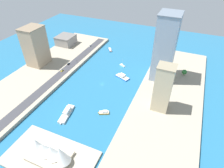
{
  "coord_description": "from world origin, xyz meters",
  "views": [
    {
      "loc": [
        -85.72,
        168.28,
        139.6
      ],
      "look_at": [
        -14.9,
        4.05,
        6.56
      ],
      "focal_mm": 30.6,
      "sensor_mm": 36.0,
      "label": 1
    }
  ],
  "objects_px": {
    "patrol_launch_navy": "(110,50)",
    "van_white": "(90,46)",
    "apartment_midrise_tan": "(35,46)",
    "suv_black": "(68,64)",
    "tower_tall_glass": "(165,48)",
    "traffic_light_waterfront": "(77,62)",
    "catamaran_blue": "(122,77)",
    "taxi_yellow_cab": "(62,71)",
    "water_taxi_orange": "(104,112)",
    "office_block_beige": "(163,88)",
    "sailboat_small_white": "(122,65)",
    "opera_landmark": "(49,152)",
    "ferry_white_commuter": "(66,113)",
    "carpark_squat_concrete": "(66,40)"
  },
  "relations": [
    {
      "from": "catamaran_blue",
      "to": "patrol_launch_navy",
      "type": "height_order",
      "value": "catamaran_blue"
    },
    {
      "from": "office_block_beige",
      "to": "traffic_light_waterfront",
      "type": "relative_size",
      "value": 7.65
    },
    {
      "from": "water_taxi_orange",
      "to": "sailboat_small_white",
      "type": "xyz_separation_m",
      "value": [
        15.74,
        -93.81,
        -0.16
      ]
    },
    {
      "from": "water_taxi_orange",
      "to": "office_block_beige",
      "type": "height_order",
      "value": "office_block_beige"
    },
    {
      "from": "office_block_beige",
      "to": "catamaran_blue",
      "type": "bearing_deg",
      "value": -35.75
    },
    {
      "from": "carpark_squat_concrete",
      "to": "van_white",
      "type": "xyz_separation_m",
      "value": [
        -40.35,
        -8.3,
        -6.27
      ]
    },
    {
      "from": "carpark_squat_concrete",
      "to": "van_white",
      "type": "distance_m",
      "value": 41.67
    },
    {
      "from": "ferry_white_commuter",
      "to": "taxi_yellow_cab",
      "type": "bearing_deg",
      "value": -51.97
    },
    {
      "from": "tower_tall_glass",
      "to": "carpark_squat_concrete",
      "type": "bearing_deg",
      "value": -11.76
    },
    {
      "from": "patrol_launch_navy",
      "to": "traffic_light_waterfront",
      "type": "distance_m",
      "value": 67.74
    },
    {
      "from": "catamaran_blue",
      "to": "tower_tall_glass",
      "type": "height_order",
      "value": "tower_tall_glass"
    },
    {
      "from": "taxi_yellow_cab",
      "to": "water_taxi_orange",
      "type": "bearing_deg",
      "value": 151.24
    },
    {
      "from": "ferry_white_commuter",
      "to": "opera_landmark",
      "type": "height_order",
      "value": "opera_landmark"
    },
    {
      "from": "ferry_white_commuter",
      "to": "traffic_light_waterfront",
      "type": "distance_m",
      "value": 93.04
    },
    {
      "from": "tower_tall_glass",
      "to": "traffic_light_waterfront",
      "type": "xyz_separation_m",
      "value": [
        111.62,
        15.42,
        -35.13
      ]
    },
    {
      "from": "tower_tall_glass",
      "to": "water_taxi_orange",
      "type": "bearing_deg",
      "value": 64.98
    },
    {
      "from": "tower_tall_glass",
      "to": "van_white",
      "type": "xyz_separation_m",
      "value": [
        122.8,
        -42.27,
        -38.5
      ]
    },
    {
      "from": "catamaran_blue",
      "to": "suv_black",
      "type": "distance_m",
      "value": 78.45
    },
    {
      "from": "office_block_beige",
      "to": "carpark_squat_concrete",
      "type": "bearing_deg",
      "value": -27.37
    },
    {
      "from": "taxi_yellow_cab",
      "to": "opera_landmark",
      "type": "relative_size",
      "value": 0.12
    },
    {
      "from": "water_taxi_orange",
      "to": "opera_landmark",
      "type": "relative_size",
      "value": 0.31
    },
    {
      "from": "water_taxi_orange",
      "to": "apartment_midrise_tan",
      "type": "xyz_separation_m",
      "value": [
        122.98,
        -49.59,
        28.0
      ]
    },
    {
      "from": "catamaran_blue",
      "to": "apartment_midrise_tan",
      "type": "xyz_separation_m",
      "value": [
        117.19,
        17.36,
        27.67
      ]
    },
    {
      "from": "office_block_beige",
      "to": "suv_black",
      "type": "height_order",
      "value": "office_block_beige"
    },
    {
      "from": "ferry_white_commuter",
      "to": "suv_black",
      "type": "xyz_separation_m",
      "value": [
        50.24,
        -79.46,
        2.43
      ]
    },
    {
      "from": "office_block_beige",
      "to": "taxi_yellow_cab",
      "type": "height_order",
      "value": "office_block_beige"
    },
    {
      "from": "ferry_white_commuter",
      "to": "tower_tall_glass",
      "type": "bearing_deg",
      "value": -126.07
    },
    {
      "from": "apartment_midrise_tan",
      "to": "suv_black",
      "type": "distance_m",
      "value": 48.04
    },
    {
      "from": "suv_black",
      "to": "ferry_white_commuter",
      "type": "bearing_deg",
      "value": 122.31
    },
    {
      "from": "apartment_midrise_tan",
      "to": "water_taxi_orange",
      "type": "bearing_deg",
      "value": 158.04
    },
    {
      "from": "ferry_white_commuter",
      "to": "carpark_squat_concrete",
      "type": "height_order",
      "value": "carpark_squat_concrete"
    },
    {
      "from": "van_white",
      "to": "opera_landmark",
      "type": "relative_size",
      "value": 0.12
    },
    {
      "from": "carpark_squat_concrete",
      "to": "traffic_light_waterfront",
      "type": "xyz_separation_m",
      "value": [
        -51.54,
        49.38,
        -2.9
      ]
    },
    {
      "from": "apartment_midrise_tan",
      "to": "suv_black",
      "type": "relative_size",
      "value": 11.05
    },
    {
      "from": "van_white",
      "to": "patrol_launch_navy",
      "type": "bearing_deg",
      "value": -169.27
    },
    {
      "from": "catamaran_blue",
      "to": "tower_tall_glass",
      "type": "relative_size",
      "value": 0.26
    },
    {
      "from": "sailboat_small_white",
      "to": "taxi_yellow_cab",
      "type": "xyz_separation_m",
      "value": [
        66.32,
        48.77,
        3.19
      ]
    },
    {
      "from": "carpark_squat_concrete",
      "to": "suv_black",
      "type": "distance_m",
      "value": 67.83
    },
    {
      "from": "patrol_launch_navy",
      "to": "van_white",
      "type": "height_order",
      "value": "van_white"
    },
    {
      "from": "water_taxi_orange",
      "to": "suv_black",
      "type": "relative_size",
      "value": 2.46
    },
    {
      "from": "carpark_squat_concrete",
      "to": "van_white",
      "type": "bearing_deg",
      "value": -168.37
    },
    {
      "from": "opera_landmark",
      "to": "tower_tall_glass",
      "type": "bearing_deg",
      "value": -111.02
    },
    {
      "from": "catamaran_blue",
      "to": "taxi_yellow_cab",
      "type": "height_order",
      "value": "taxi_yellow_cab"
    },
    {
      "from": "apartment_midrise_tan",
      "to": "suv_black",
      "type": "height_order",
      "value": "apartment_midrise_tan"
    },
    {
      "from": "apartment_midrise_tan",
      "to": "office_block_beige",
      "type": "relative_size",
      "value": 1.04
    },
    {
      "from": "van_white",
      "to": "sailboat_small_white",
      "type": "bearing_deg",
      "value": 155.19
    },
    {
      "from": "catamaran_blue",
      "to": "taxi_yellow_cab",
      "type": "distance_m",
      "value": 79.4
    },
    {
      "from": "taxi_yellow_cab",
      "to": "sailboat_small_white",
      "type": "bearing_deg",
      "value": -143.67
    },
    {
      "from": "ferry_white_commuter",
      "to": "carpark_squat_concrete",
      "type": "relative_size",
      "value": 0.96
    },
    {
      "from": "ferry_white_commuter",
      "to": "traffic_light_waterfront",
      "type": "xyz_separation_m",
      "value": [
        38.98,
        -84.29,
        5.8
      ]
    }
  ]
}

